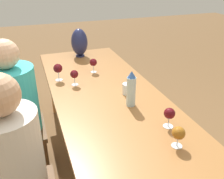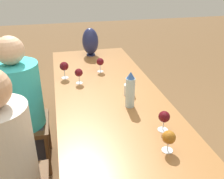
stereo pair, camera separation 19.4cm
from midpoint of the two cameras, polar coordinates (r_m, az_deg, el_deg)
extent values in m
plane|color=brown|center=(2.47, -2.49, -18.34)|extent=(14.00, 14.00, 0.00)
cube|color=#936033|center=(2.01, -2.91, -2.95)|extent=(2.71, 0.88, 0.04)
cylinder|color=#936033|center=(3.35, -3.35, 2.20)|extent=(0.07, 0.07, 0.73)
cylinder|color=#936033|center=(3.25, -15.00, 0.49)|extent=(0.07, 0.07, 0.73)
cylinder|color=#ADCCD6|center=(1.87, 1.44, -0.57)|extent=(0.07, 0.07, 0.23)
cone|color=#33599E|center=(1.81, 1.49, 3.42)|extent=(0.06, 0.06, 0.05)
cylinder|color=silver|center=(2.08, 0.86, 0.11)|extent=(0.08, 0.08, 0.09)
cylinder|color=#1E234C|center=(3.03, -9.13, 7.63)|extent=(0.10, 0.10, 0.01)
ellipsoid|color=#1E234C|center=(2.98, -9.36, 10.60)|extent=(0.19, 0.19, 0.31)
cylinder|color=silver|center=(2.29, -10.87, 1.06)|extent=(0.06, 0.06, 0.00)
cylinder|color=silver|center=(2.28, -10.95, 1.88)|extent=(0.01, 0.01, 0.07)
sphere|color=#510C14|center=(2.25, -11.09, 3.41)|extent=(0.07, 0.07, 0.07)
cylinder|color=silver|center=(2.42, -14.27, 2.10)|extent=(0.07, 0.07, 0.00)
cylinder|color=silver|center=(2.40, -14.38, 2.99)|extent=(0.01, 0.01, 0.08)
sphere|color=#510C14|center=(2.38, -14.58, 4.66)|extent=(0.08, 0.08, 0.08)
cylinder|color=silver|center=(1.71, 9.49, -8.38)|extent=(0.07, 0.07, 0.00)
cylinder|color=silver|center=(1.69, 9.58, -7.40)|extent=(0.01, 0.01, 0.07)
sphere|color=#510C14|center=(1.65, 9.75, -5.51)|extent=(0.08, 0.08, 0.08)
cylinder|color=silver|center=(2.54, -6.42, 3.96)|extent=(0.06, 0.06, 0.00)
cylinder|color=silver|center=(2.53, -6.46, 4.72)|extent=(0.01, 0.01, 0.07)
sphere|color=#510C14|center=(2.50, -6.54, 6.14)|extent=(0.07, 0.07, 0.07)
cylinder|color=silver|center=(1.55, 11.06, -12.64)|extent=(0.07, 0.07, 0.00)
cylinder|color=silver|center=(1.53, 11.16, -11.76)|extent=(0.01, 0.01, 0.06)
sphere|color=#995B19|center=(1.49, 11.36, -9.88)|extent=(0.08, 0.08, 0.08)
cube|color=brown|center=(2.38, -22.67, -8.88)|extent=(0.44, 0.44, 0.04)
cylinder|color=brown|center=(2.35, -17.02, -15.43)|extent=(0.04, 0.04, 0.42)
cylinder|color=brown|center=(2.65, -17.60, -10.13)|extent=(0.04, 0.04, 0.42)
cylinder|color=brown|center=(2.39, -26.45, -16.55)|extent=(0.04, 0.04, 0.42)
cylinder|color=brown|center=(2.69, -25.79, -11.20)|extent=(0.04, 0.04, 0.42)
cylinder|color=beige|center=(1.60, -25.24, -14.38)|extent=(0.35, 0.35, 0.59)
cube|color=#2D2D38|center=(2.49, -20.20, -12.65)|extent=(0.30, 0.22, 0.46)
cylinder|color=#33B7BC|center=(2.23, -24.01, -2.43)|extent=(0.40, 0.40, 0.57)
sphere|color=#D6A884|center=(2.08, -26.01, 7.24)|extent=(0.23, 0.23, 0.23)
camera|label=1|loc=(0.10, -92.86, -1.42)|focal=40.00mm
camera|label=2|loc=(0.10, 87.14, 1.42)|focal=40.00mm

